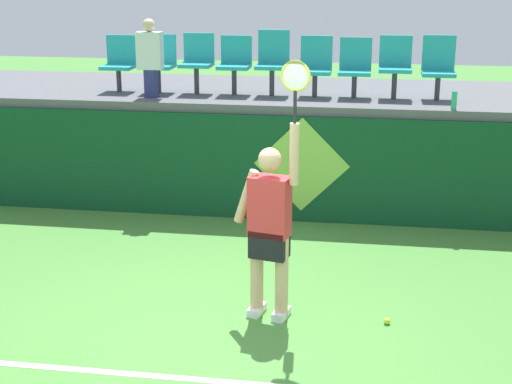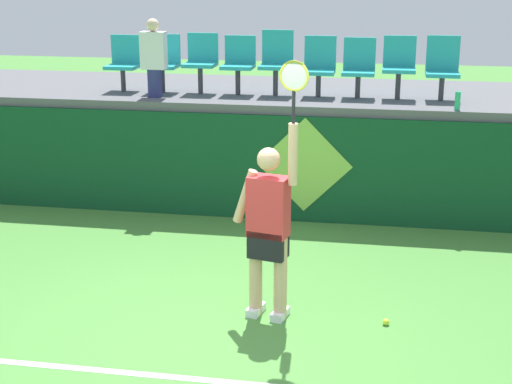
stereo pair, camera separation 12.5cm
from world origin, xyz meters
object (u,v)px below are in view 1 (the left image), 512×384
Objects in this scene: stadium_chair_2 at (197,60)px; spectator_0 at (150,57)px; stadium_chair_8 at (438,66)px; tennis_player at (270,224)px; stadium_chair_1 at (159,61)px; stadium_chair_0 at (120,61)px; stadium_chair_5 at (316,65)px; tennis_ball at (387,321)px; stadium_chair_4 at (273,60)px; stadium_chair_6 at (355,66)px; water_bottle at (454,100)px; stadium_chair_7 at (395,64)px; stadium_chair_3 at (235,62)px.

spectator_0 is (-0.56, -0.45, 0.08)m from stadium_chair_2.
stadium_chair_8 is 0.80× the size of spectator_0.
stadium_chair_1 is (-2.12, 3.78, 1.04)m from tennis_player.
spectator_0 is at bearing -37.21° from stadium_chair_0.
stadium_chair_2 is (1.15, -0.00, 0.04)m from stadium_chair_0.
tennis_player is 3.92m from stadium_chair_5.
stadium_chair_0 is (-3.87, 3.79, 1.95)m from tennis_ball.
stadium_chair_4 is 1.11× the size of stadium_chair_6.
tennis_player reaches higher than water_bottle.
stadium_chair_1 is 0.96× the size of stadium_chair_7.
stadium_chair_3 is 0.91× the size of stadium_chair_4.
stadium_chair_0 is at bearing 142.79° from spectator_0.
stadium_chair_0 is 3.36m from stadium_chair_6.
stadium_chair_8 is (4.48, 0.01, 0.02)m from stadium_chair_0.
stadium_chair_2 is 2.76m from stadium_chair_7.
stadium_chair_1 is 0.76× the size of spectator_0.
stadium_chair_7 is (3.32, 0.00, 0.02)m from stadium_chair_1.
stadium_chair_6 is at bearing 0.07° from stadium_chair_1.
spectator_0 is at bearing -164.52° from stadium_chair_4.
stadium_chair_8 is (1.66, 0.00, 0.02)m from stadium_chair_5.
spectator_0 is at bearing -170.77° from stadium_chair_6.
stadium_chair_4 is 1.09× the size of stadium_chair_5.
stadium_chair_7 reaches higher than stadium_chair_6.
stadium_chair_4 reaches higher than stadium_chair_0.
stadium_chair_7 reaches higher than stadium_chair_1.
stadium_chair_4 is at bearing 162.91° from water_bottle.
tennis_player is at bearing -74.81° from stadium_chair_3.
tennis_ball is 5.07m from stadium_chair_2.
stadium_chair_6 reaches higher than tennis_ball.
stadium_chair_5 is at bearing 88.36° from tennis_player.
stadium_chair_0 is 2.82m from stadium_chair_5.
water_bottle is 0.28× the size of stadium_chair_8.
stadium_chair_8 is (1.12, 0.00, 0.02)m from stadium_chair_6.
stadium_chair_5 is 1.66m from stadium_chair_8.
stadium_chair_5 is (-1.04, 3.79, 1.96)m from tennis_ball.
tennis_player reaches higher than stadium_chair_5.
stadium_chair_3 is 1.19m from spectator_0.
tennis_player is 4.77m from stadium_chair_0.
stadium_chair_1 is at bearing 179.87° from stadium_chair_3.
stadium_chair_7 is at bearing 0.07° from stadium_chair_3.
stadium_chair_8 is (3.34, 0.01, -0.02)m from stadium_chair_2.
stadium_chair_6 is (3.36, 0.00, 0.00)m from stadium_chair_0.
stadium_chair_5 reaches higher than stadium_chair_1.
stadium_chair_4 reaches higher than stadium_chair_7.
stadium_chair_7 is at bearing -0.24° from stadium_chair_5.
tennis_ball is (1.15, -0.01, -0.93)m from tennis_player.
tennis_ball is at bearing -104.39° from water_bottle.
water_bottle is (1.94, 3.04, 0.71)m from tennis_player.
tennis_player is 4.05m from stadium_chair_3.
tennis_player is 3.97m from stadium_chair_4.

